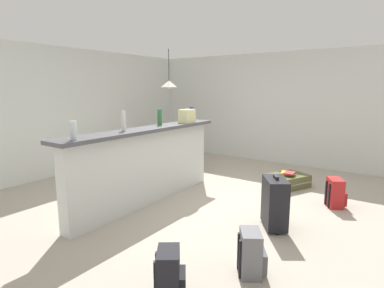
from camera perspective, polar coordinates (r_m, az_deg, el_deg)
name	(u,v)px	position (r m, az deg, el deg)	size (l,w,h in m)	color
ground_plane	(199,199)	(5.04, 1.36, -9.94)	(13.00, 13.00, 0.05)	#ADA393
wall_back	(77,111)	(6.92, -20.21, 5.74)	(6.60, 0.10, 2.50)	silver
wall_right	(261,108)	(7.60, 12.41, 6.46)	(0.10, 6.00, 2.50)	silver
partition_half_wall	(147,168)	(4.71, -8.19, -4.28)	(2.80, 0.20, 1.08)	silver
bar_countertop	(146,130)	(4.60, -8.36, 2.58)	(2.96, 0.40, 0.05)	#4C4C51
bottle_clear	(73,130)	(3.74, -20.79, 2.32)	(0.07, 0.07, 0.21)	silver
bottle_white	(123,121)	(4.34, -12.38, 4.14)	(0.06, 0.06, 0.27)	silver
bottle_green	(160,117)	(4.96, -5.92, 4.89)	(0.07, 0.07, 0.25)	#2D6B38
bottle_blue	(192,114)	(5.59, -0.08, 5.55)	(0.07, 0.07, 0.25)	#284C89
grocery_bag	(187,116)	(5.29, -0.93, 5.13)	(0.26, 0.18, 0.22)	beige
dining_table	(169,138)	(6.74, -4.20, 1.07)	(1.10, 0.80, 0.74)	#4C331E
dining_chair_near_partition	(187,147)	(6.38, -1.01, -0.61)	(0.42, 0.42, 0.93)	#9E754C
pendant_lamp	(169,84)	(6.67, -4.21, 10.90)	(0.34, 0.34, 0.82)	black
suitcase_flat_olive	(287,181)	(5.75, 16.93, -6.43)	(0.89, 0.75, 0.22)	#51562D
backpack_grey	(251,254)	(3.10, 10.75, -19.03)	(0.33, 0.33, 0.42)	slate
suitcase_upright_black	(275,202)	(4.02, 14.83, -10.24)	(0.50, 0.45, 0.67)	black
backpack_black	(170,275)	(2.77, -4.11, -22.76)	(0.34, 0.33, 0.42)	black
backpack_red	(335,193)	(5.04, 24.67, -8.17)	(0.33, 0.32, 0.42)	red
book_stack	(288,173)	(5.72, 17.02, -5.07)	(0.32, 0.27, 0.06)	gold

